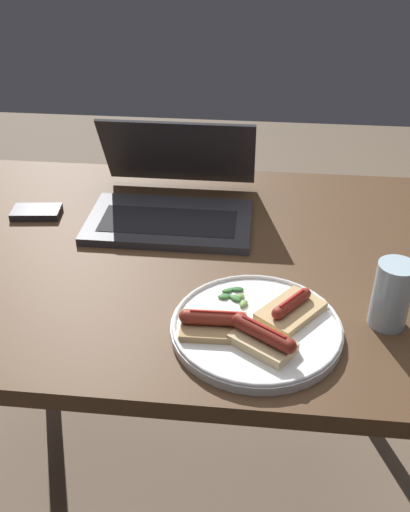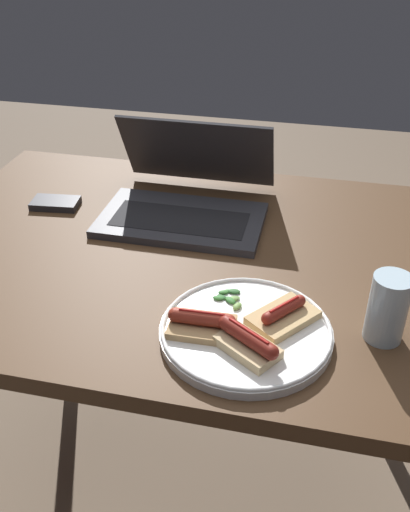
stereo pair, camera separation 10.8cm
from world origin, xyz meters
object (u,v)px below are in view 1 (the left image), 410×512
Objects in this scene: plate at (256,327)px; laptop at (172,201)px; external_drive at (36,212)px; drinking_glass at (392,295)px.

laptop is at bearing 117.43° from plate.
laptop reaches higher than external_drive.
external_drive is (-0.75, 0.32, -0.05)m from drinking_glass.
plate reaches higher than external_drive.
plate is 2.40× the size of drinking_glass.
drinking_glass is 1.05× the size of external_drive.
laptop is 3.15× the size of external_drive.
laptop is at bearing -0.76° from external_drive.
external_drive is at bearing 157.18° from drinking_glass.
laptop reaches higher than plate.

